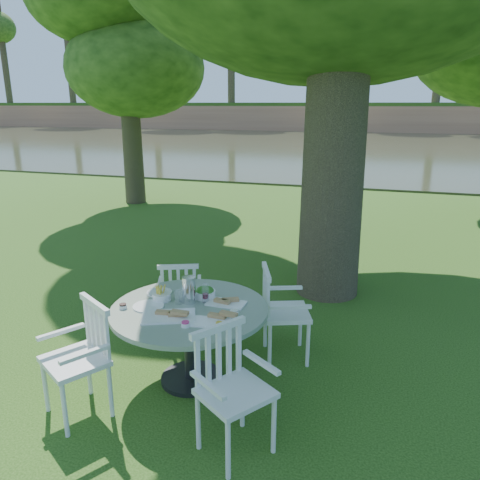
# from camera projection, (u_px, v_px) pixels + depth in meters

# --- Properties ---
(ground) EXTENTS (140.00, 140.00, 0.00)m
(ground) POSITION_uv_depth(u_px,v_px,m) (235.00, 311.00, 5.70)
(ground) COLOR #193A0C
(ground) RESTS_ON ground
(table) EXTENTS (1.38, 1.38, 0.72)m
(table) POSITION_uv_depth(u_px,v_px,m) (190.00, 322.00, 4.12)
(table) COLOR black
(table) RESTS_ON ground
(chair_ne) EXTENTS (0.57, 0.59, 0.92)m
(chair_ne) POSITION_uv_depth(u_px,v_px,m) (277.00, 306.00, 4.53)
(chair_ne) COLOR white
(chair_ne) RESTS_ON ground
(chair_nw) EXTENTS (0.54, 0.53, 0.84)m
(chair_nw) POSITION_uv_depth(u_px,v_px,m) (180.00, 292.00, 4.99)
(chair_nw) COLOR white
(chair_nw) RESTS_ON ground
(chair_sw) EXTENTS (0.63, 0.62, 0.93)m
(chair_sw) POSITION_uv_depth(u_px,v_px,m) (85.00, 350.00, 3.73)
(chair_sw) COLOR white
(chair_sw) RESTS_ON ground
(chair_se) EXTENTS (0.62, 0.63, 0.92)m
(chair_se) POSITION_uv_depth(u_px,v_px,m) (228.00, 379.00, 3.34)
(chair_se) COLOR white
(chair_se) RESTS_ON ground
(tableware) EXTENTS (1.04, 0.79, 0.24)m
(tableware) POSITION_uv_depth(u_px,v_px,m) (185.00, 300.00, 4.13)
(tableware) COLOR white
(tableware) RESTS_ON table
(river) EXTENTS (100.00, 28.00, 0.12)m
(river) POSITION_uv_depth(u_px,v_px,m) (359.00, 148.00, 26.75)
(river) COLOR #30331E
(river) RESTS_ON ground
(far_bank) EXTENTS (100.00, 18.00, 15.20)m
(far_bank) POSITION_uv_depth(u_px,v_px,m) (382.00, 47.00, 41.22)
(far_bank) COLOR #A2684B
(far_bank) RESTS_ON ground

